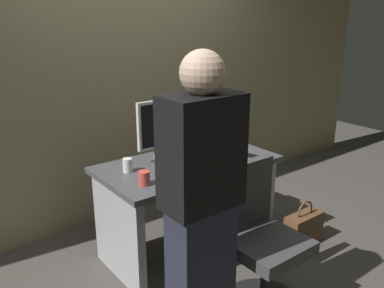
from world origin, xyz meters
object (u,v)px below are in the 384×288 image
cup_by_monitor (128,165)px  handbag (303,228)px  cup_near_keyboard (144,178)px  keyboard (185,168)px  mouse (214,158)px  person_at_desk (201,207)px  monitor (169,125)px  cell_phone (252,156)px  desk (188,190)px  office_chair (259,245)px  book_stack (218,134)px

cup_by_monitor → handbag: cup_by_monitor is taller
cup_near_keyboard → cup_by_monitor: size_ratio=0.95×
keyboard → mouse: 0.30m
person_at_desk → monitor: person_at_desk is taller
person_at_desk → cell_phone: 1.15m
desk → office_chair: size_ratio=1.41×
person_at_desk → monitor: bearing=64.1°
office_chair → cell_phone: office_chair is taller
person_at_desk → handbag: person_at_desk is taller
keyboard → handbag: keyboard is taller
desk → cup_near_keyboard: (-0.48, -0.17, 0.28)m
desk → cell_phone: 0.56m
monitor → handbag: size_ratio=1.43×
desk → mouse: mouse is taller
desk → keyboard: 0.30m
cup_near_keyboard → keyboard: bearing=8.2°
handbag → cup_by_monitor: bearing=153.8°
office_chair → handbag: size_ratio=2.49×
book_stack → handbag: bearing=-62.8°
person_at_desk → mouse: (0.70, 0.71, -0.09)m
book_stack → cell_phone: 0.39m
handbag → keyboard: bearing=156.3°
keyboard → monitor: bearing=73.1°
desk → cup_by_monitor: bearing=168.7°
desk → cup_by_monitor: 0.54m
desk → handbag: 1.00m
keyboard → cup_near_keyboard: bearing=-174.9°
cup_by_monitor → book_stack: (0.89, 0.07, 0.05)m
keyboard → handbag: 1.15m
keyboard → person_at_desk: bearing=-123.5°
cup_by_monitor → handbag: size_ratio=0.26×
desk → keyboard: (-0.12, -0.12, 0.24)m
mouse → handbag: bearing=-35.1°
mouse → book_stack: (0.25, 0.25, 0.08)m
monitor → cell_phone: monitor is taller
desk → handbag: desk is taller
desk → keyboard: bearing=-134.4°
office_chair → cup_by_monitor: office_chair is taller
desk → monitor: bearing=105.6°
mouse → book_stack: book_stack is taller
cup_by_monitor → desk: bearing=-11.3°
cup_near_keyboard → monitor: bearing=38.2°
desk → cell_phone: bearing=-25.0°
book_stack → cell_phone: bearing=-85.7°
desk → cup_near_keyboard: 0.59m
mouse → cup_near_keyboard: (-0.66, -0.08, 0.03)m
person_at_desk → monitor: 1.10m
person_at_desk → cell_phone: size_ratio=11.38×
office_chair → cup_near_keyboard: office_chair is taller
office_chair → person_at_desk: 0.63m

